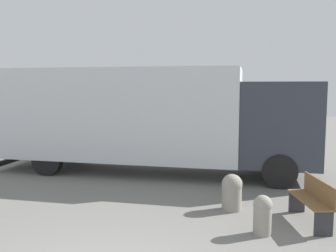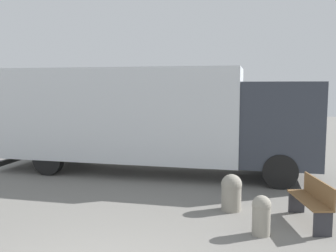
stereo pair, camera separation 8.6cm
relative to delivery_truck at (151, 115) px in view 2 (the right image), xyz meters
The scene contains 4 objects.
delivery_truck is the anchor object (origin of this frame).
park_bench 5.82m from the delivery_truck, 46.28° to the right, with size 0.60×1.45×0.89m.
bollard_near_bench 5.74m from the delivery_truck, 59.33° to the right, with size 0.35×0.35×0.74m.
bollard_far_bench 4.42m from the delivery_truck, 55.79° to the right, with size 0.45×0.45×0.81m.
Camera 2 is at (1.59, -4.26, 2.74)m, focal length 40.00 mm.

